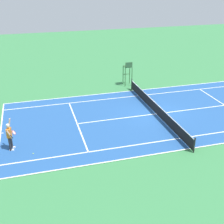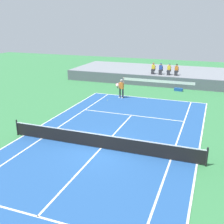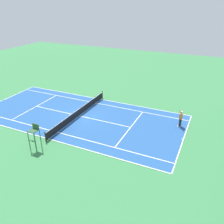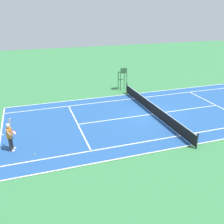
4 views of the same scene
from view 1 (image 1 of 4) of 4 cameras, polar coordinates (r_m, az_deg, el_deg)
The scene contains 6 objects.
ground_plane at distance 24.48m, azimuth 8.31°, elevation -0.41°, with size 80.00×80.00×0.00m, color #387F47.
court at distance 24.47m, azimuth 8.31°, elevation -0.38°, with size 11.08×23.88×0.03m.
net at distance 24.26m, azimuth 8.38°, elevation 0.71°, with size 11.98×0.10×1.07m.
tennis_player at distance 20.07m, azimuth -18.81°, elevation -4.32°, with size 0.83×0.61×2.08m.
tennis_ball at distance 19.67m, azimuth -14.70°, elevation -7.62°, with size 0.07×0.07×0.07m, color #D1E533.
umpire_chair at distance 30.20m, azimuth 3.01°, elevation 7.90°, with size 0.77×0.77×2.44m.
Camera 1 is at (-20.13, 9.36, 10.30)m, focal length 48.25 mm.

